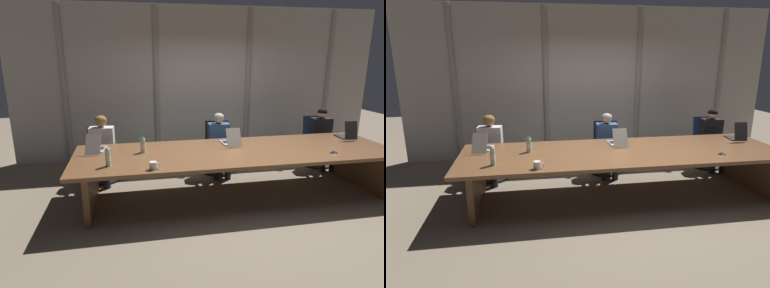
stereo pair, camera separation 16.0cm
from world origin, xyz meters
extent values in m
plane|color=#7F705B|center=(0.00, 0.00, 0.00)|extent=(15.30, 15.30, 0.00)
cube|color=brown|center=(0.00, 0.00, 0.70)|extent=(4.81, 1.49, 0.05)
cube|color=black|center=(0.00, 0.00, 0.64)|extent=(4.09, 0.10, 0.06)
cube|color=brown|center=(-2.16, 0.00, 0.34)|extent=(0.08, 1.27, 0.68)
cube|color=brown|center=(2.16, 0.00, 0.34)|extent=(0.08, 1.27, 0.68)
cube|color=beige|center=(0.00, 2.27, 1.54)|extent=(7.65, 0.10, 3.07)
cylinder|color=#A39E96|center=(-2.77, 2.21, 1.54)|extent=(0.12, 0.12, 3.01)
cylinder|color=#A39E96|center=(-0.99, 2.21, 1.54)|extent=(0.12, 0.12, 3.01)
cylinder|color=#A39E96|center=(0.96, 2.21, 1.54)|extent=(0.12, 0.12, 3.01)
cylinder|color=#A39E96|center=(2.84, 2.21, 1.54)|extent=(0.12, 0.12, 3.01)
cube|color=beige|center=(-2.07, 0.43, 0.73)|extent=(0.26, 0.36, 0.02)
cube|color=black|center=(-2.07, 0.46, 0.74)|extent=(0.21, 0.21, 0.00)
cube|color=beige|center=(-2.10, 0.19, 0.88)|extent=(0.24, 0.19, 0.28)
cube|color=black|center=(-2.10, 0.20, 0.88)|extent=(0.21, 0.17, 0.25)
cube|color=beige|center=(-0.01, 0.41, 0.73)|extent=(0.23, 0.32, 0.02)
cube|color=black|center=(-0.01, 0.44, 0.74)|extent=(0.20, 0.18, 0.00)
cube|color=beige|center=(0.00, 0.19, 0.88)|extent=(0.23, 0.14, 0.27)
cube|color=black|center=(0.00, 0.20, 0.88)|extent=(0.21, 0.12, 0.24)
cube|color=#2D2D33|center=(2.09, 0.41, 0.73)|extent=(0.25, 0.35, 0.02)
cube|color=black|center=(2.09, 0.43, 0.74)|extent=(0.20, 0.20, 0.00)
cube|color=#2D2D33|center=(2.06, 0.21, 0.89)|extent=(0.22, 0.12, 0.30)
cube|color=black|center=(2.06, 0.21, 0.89)|extent=(0.20, 0.10, 0.27)
cube|color=black|center=(-2.06, 1.08, 0.41)|extent=(0.55, 0.55, 0.08)
cube|color=black|center=(-2.09, 1.29, 0.68)|extent=(0.44, 0.18, 0.45)
cylinder|color=#262628|center=(-2.06, 1.08, 0.21)|extent=(0.05, 0.05, 0.33)
cylinder|color=black|center=(-2.06, 1.08, 0.02)|extent=(0.60, 0.60, 0.04)
cube|color=black|center=(0.00, 1.08, 0.41)|extent=(0.54, 0.54, 0.08)
cube|color=black|center=(0.03, 1.29, 0.69)|extent=(0.44, 0.17, 0.47)
cylinder|color=#262628|center=(0.00, 1.08, 0.21)|extent=(0.05, 0.05, 0.33)
cylinder|color=black|center=(0.00, 1.08, 0.02)|extent=(0.60, 0.60, 0.04)
cube|color=navy|center=(2.03, 1.08, 0.41)|extent=(0.53, 0.53, 0.08)
cube|color=navy|center=(2.05, 1.29, 0.70)|extent=(0.44, 0.16, 0.49)
cylinder|color=#262628|center=(2.03, 1.08, 0.21)|extent=(0.05, 0.05, 0.33)
cylinder|color=black|center=(2.03, 1.08, 0.02)|extent=(0.60, 0.60, 0.04)
cube|color=silver|center=(-2.05, 1.06, 0.70)|extent=(0.42, 0.26, 0.49)
sphere|color=#8C6647|center=(-2.05, 1.06, 1.04)|extent=(0.19, 0.19, 0.19)
ellipsoid|color=olive|center=(-2.05, 1.06, 1.07)|extent=(0.20, 0.20, 0.14)
cylinder|color=silver|center=(-1.88, 1.04, 0.75)|extent=(0.08, 0.14, 0.27)
cylinder|color=#8C6647|center=(-1.90, 0.83, 0.64)|extent=(0.09, 0.30, 0.06)
cylinder|color=silver|center=(-2.22, 1.07, 0.75)|extent=(0.08, 0.14, 0.27)
cylinder|color=#8C6647|center=(-2.24, 0.86, 0.64)|extent=(0.09, 0.30, 0.06)
cylinder|color=#262833|center=(-1.97, 0.85, 0.42)|extent=(0.17, 0.41, 0.13)
cylinder|color=#262833|center=(-1.98, 0.67, 0.22)|extent=(0.11, 0.11, 0.43)
cylinder|color=#262833|center=(-2.17, 0.87, 0.42)|extent=(0.17, 0.41, 0.13)
cylinder|color=#262833|center=(-2.18, 0.69, 0.22)|extent=(0.11, 0.11, 0.43)
cube|color=#335184|center=(0.00, 1.06, 0.69)|extent=(0.39, 0.24, 0.47)
sphere|color=beige|center=(0.00, 1.06, 1.02)|extent=(0.18, 0.18, 0.18)
ellipsoid|color=#B2ADA8|center=(0.00, 1.06, 1.04)|extent=(0.19, 0.19, 0.14)
cylinder|color=#335184|center=(0.15, 1.05, 0.73)|extent=(0.08, 0.14, 0.27)
cylinder|color=beige|center=(0.14, 0.84, 0.62)|extent=(0.08, 0.30, 0.06)
cylinder|color=#335184|center=(-0.16, 1.06, 0.73)|extent=(0.08, 0.14, 0.27)
cylinder|color=beige|center=(-0.17, 0.85, 0.62)|extent=(0.08, 0.30, 0.06)
cylinder|color=#262833|center=(0.09, 0.85, 0.42)|extent=(0.15, 0.41, 0.13)
cylinder|color=#262833|center=(0.07, 0.67, 0.22)|extent=(0.11, 0.11, 0.43)
cylinder|color=#262833|center=(-0.11, 0.86, 0.42)|extent=(0.15, 0.41, 0.13)
cylinder|color=#262833|center=(-0.12, 0.68, 0.22)|extent=(0.11, 0.11, 0.43)
cube|color=black|center=(2.05, 1.06, 0.70)|extent=(0.39, 0.25, 0.49)
sphere|color=beige|center=(2.05, 1.06, 1.04)|extent=(0.18, 0.18, 0.18)
ellipsoid|color=black|center=(2.05, 1.06, 1.06)|extent=(0.18, 0.18, 0.13)
cylinder|color=black|center=(2.20, 1.04, 0.76)|extent=(0.08, 0.14, 0.27)
cylinder|color=beige|center=(2.19, 0.83, 0.64)|extent=(0.09, 0.30, 0.06)
cylinder|color=black|center=(1.90, 1.07, 0.76)|extent=(0.08, 0.14, 0.27)
cylinder|color=beige|center=(1.88, 0.86, 0.64)|extent=(0.09, 0.30, 0.06)
cylinder|color=#262833|center=(2.13, 0.85, 0.42)|extent=(0.16, 0.41, 0.13)
cylinder|color=#262833|center=(2.12, 0.67, 0.22)|extent=(0.11, 0.11, 0.43)
cylinder|color=#262833|center=(1.93, 0.86, 0.42)|extent=(0.16, 0.41, 0.13)
cylinder|color=#262833|center=(1.92, 0.68, 0.22)|extent=(0.11, 0.11, 0.43)
cylinder|color=#ADD1B2|center=(-1.87, -0.36, 0.84)|extent=(0.07, 0.07, 0.24)
cylinder|color=white|center=(-1.87, -0.36, 0.83)|extent=(0.07, 0.07, 0.07)
cylinder|color=white|center=(-1.87, -0.36, 0.97)|extent=(0.04, 0.04, 0.02)
cylinder|color=#ADD1B2|center=(-1.40, 0.17, 0.83)|extent=(0.07, 0.07, 0.21)
cylinder|color=white|center=(-1.40, 0.17, 0.82)|extent=(0.07, 0.07, 0.06)
cylinder|color=green|center=(-1.40, 0.17, 0.95)|extent=(0.04, 0.04, 0.02)
cylinder|color=white|center=(-1.31, -0.60, 0.77)|extent=(0.09, 0.09, 0.10)
torus|color=white|center=(-1.26, -0.60, 0.77)|extent=(0.07, 0.01, 0.07)
cone|color=black|center=(1.34, -0.41, 0.74)|extent=(0.11, 0.11, 0.03)
camera|label=1|loc=(-1.59, -4.47, 2.12)|focal=30.41mm
camera|label=2|loc=(-1.43, -4.50, 2.12)|focal=30.41mm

